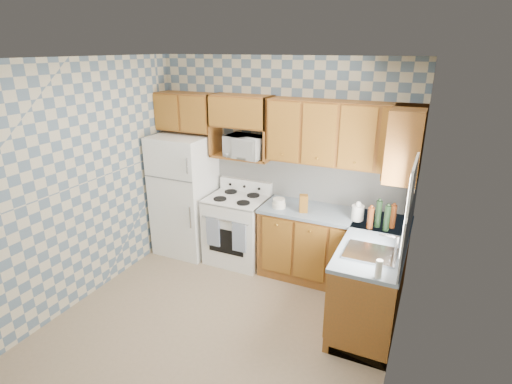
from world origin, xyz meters
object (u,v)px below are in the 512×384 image
at_px(stove_body, 237,230).
at_px(electric_kettle, 358,213).
at_px(refrigerator, 185,195).
at_px(microwave, 246,147).

height_order(stove_body, electric_kettle, electric_kettle).
distance_m(stove_body, electric_kettle, 1.69).
distance_m(refrigerator, microwave, 1.17).
bearing_deg(electric_kettle, stove_body, 177.53).
height_order(stove_body, microwave, microwave).
height_order(refrigerator, microwave, microwave).
distance_m(microwave, electric_kettle, 1.63).
bearing_deg(microwave, refrigerator, -164.40).
bearing_deg(microwave, stove_body, -118.37).
relative_size(stove_body, microwave, 1.77).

